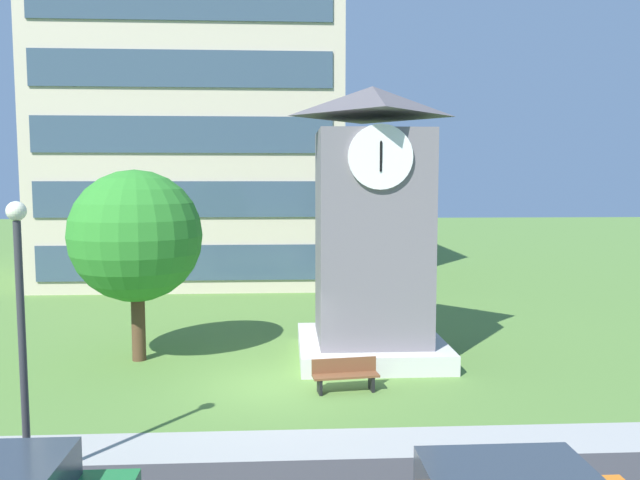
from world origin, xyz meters
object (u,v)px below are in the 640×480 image
clock_tower (372,240)px  street_lamp (21,308)px  park_bench (345,375)px  tree_by_building (136,236)px

clock_tower → street_lamp: (-7.66, -8.18, -0.46)m
clock_tower → park_bench: clock_tower is taller
park_bench → tree_by_building: (-6.29, 3.32, 3.51)m
park_bench → street_lamp: 8.59m
clock_tower → park_bench: bearing=-109.0°
clock_tower → street_lamp: bearing=-133.1°
tree_by_building → park_bench: bearing=-27.8°
park_bench → street_lamp: size_ratio=0.35×
clock_tower → street_lamp: size_ratio=1.63×
tree_by_building → clock_tower: bearing=0.3°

